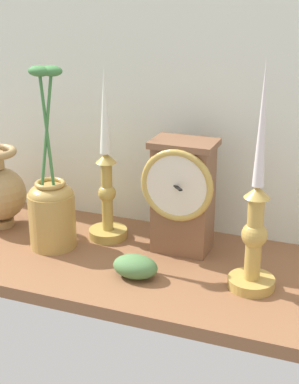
{
  "coord_description": "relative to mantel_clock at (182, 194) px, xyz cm",
  "views": [
    {
      "loc": [
        38.13,
        -93.4,
        51.81
      ],
      "look_at": [
        1.9,
        0.0,
        14.0
      ],
      "focal_mm": 55.55,
      "sensor_mm": 36.0,
      "label": 1
    }
  ],
  "objects": [
    {
      "name": "brass_vase_jar",
      "position": [
        -24.31,
        -7.26,
        -3.44
      ],
      "size": [
        9.18,
        9.18,
        35.46
      ],
      "color": "#B38D46",
      "rests_on": "ground_plane"
    },
    {
      "name": "back_wall",
      "position": [
        -5.96,
        11.77,
        20.78
      ],
      "size": [
        120.0,
        2.0,
        65.0
      ],
      "primitive_type": "cube",
      "color": "white",
      "rests_on": "ground_plane"
    },
    {
      "name": "mantel_clock",
      "position": [
        0.0,
        0.0,
        0.0
      ],
      "size": [
        13.93,
        10.42,
        22.15
      ],
      "color": "brown",
      "rests_on": "ground_plane"
    },
    {
      "name": "ivy_sprig",
      "position": [
        -4.25,
        -13.24,
        -9.66
      ],
      "size": [
        8.28,
        5.8,
        4.11
      ],
      "color": "#507C46",
      "rests_on": "ground_plane"
    },
    {
      "name": "candlestick_tall_center",
      "position": [
        15.86,
        -9.39,
        -0.37
      ],
      "size": [
        8.16,
        8.16,
        39.48
      ],
      "color": "tan",
      "rests_on": "ground_plane"
    },
    {
      "name": "candlestick_tall_left",
      "position": [
        -15.91,
        0.28,
        0.12
      ],
      "size": [
        7.84,
        7.84,
        34.89
      ],
      "color": "#B99A46",
      "rests_on": "ground_plane"
    },
    {
      "name": "ground_plane",
      "position": [
        -5.96,
        -6.73,
        -12.92
      ],
      "size": [
        100.0,
        36.0,
        2.4
      ],
      "primitive_type": "cube",
      "color": "brown"
    }
  ]
}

